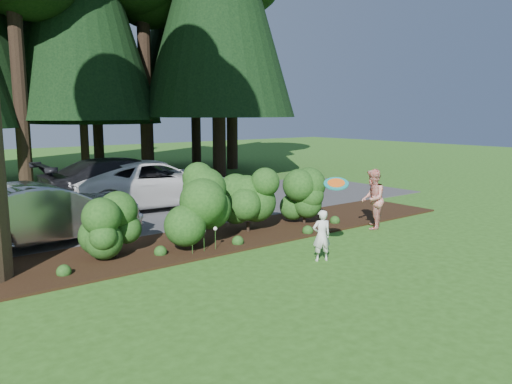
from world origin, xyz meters
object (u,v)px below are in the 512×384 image
child (322,236)px  adult (372,199)px  car_silver_wagon (44,214)px  car_dark_suv (128,182)px  car_white_suv (155,183)px  frisbee (336,183)px

child → adult: (3.20, 1.27, 0.26)m
car_silver_wagon → car_dark_suv: (3.51, 3.25, 0.09)m
car_silver_wagon → car_white_suv: size_ratio=0.79×
car_silver_wagon → child: bearing=-145.1°
car_dark_suv → frisbee: bearing=-171.7°
car_silver_wagon → car_dark_suv: car_dark_suv is taller
car_dark_suv → child: 8.18m
car_white_suv → car_dark_suv: bearing=57.6°
child → adult: size_ratio=0.68×
car_silver_wagon → frisbee: 6.79m
car_white_suv → frisbee: (0.22, -7.76, 0.84)m
car_silver_wagon → car_dark_suv: 4.78m
car_silver_wagon → car_white_suv: (4.23, 2.71, 0.05)m
car_white_suv → child: car_white_suv is taller
car_silver_wagon → frisbee: size_ratio=8.19×
adult → frisbee: 3.39m
child → adult: 3.45m
frisbee → car_white_suv: bearing=91.6°
frisbee → adult: bearing=25.7°
car_silver_wagon → adult: (7.41, -3.63, 0.05)m
adult → frisbee: frisbee is taller
car_dark_suv → child: (0.70, -8.15, -0.29)m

